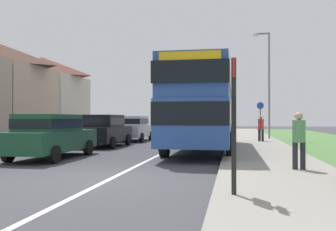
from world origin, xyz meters
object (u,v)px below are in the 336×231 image
at_px(parked_car_dark_green, 51,134).
at_px(street_lamp_mid, 268,78).
at_px(bus_stop_sign, 234,116).
at_px(parked_car_silver, 133,127).
at_px(double_decker_bus, 203,104).
at_px(parked_car_black, 104,129).
at_px(pedestrian_walking_away, 261,127).
at_px(cycle_route_sign, 260,119).
at_px(pedestrian_at_stop, 299,138).

relative_size(parked_car_dark_green, street_lamp_mid, 0.62).
bearing_deg(bus_stop_sign, parked_car_silver, 111.82).
height_order(double_decker_bus, parked_car_black, double_decker_bus).
bearing_deg(pedestrian_walking_away, bus_stop_sign, -95.89).
bearing_deg(double_decker_bus, cycle_route_sign, 66.63).
bearing_deg(pedestrian_at_stop, bus_stop_sign, -116.02).
height_order(pedestrian_walking_away, street_lamp_mid, street_lamp_mid).
height_order(cycle_route_sign, street_lamp_mid, street_lamp_mid).
height_order(parked_car_dark_green, parked_car_silver, parked_car_dark_green).
xyz_separation_m(parked_car_dark_green, street_lamp_mid, (8.97, 12.91, 3.30)).
xyz_separation_m(parked_car_black, pedestrian_walking_away, (8.33, 4.18, 0.05)).
distance_m(parked_car_dark_green, parked_car_silver, 10.50).
bearing_deg(pedestrian_at_stop, parked_car_black, 137.04).
height_order(bus_stop_sign, street_lamp_mid, street_lamp_mid).
xyz_separation_m(parked_car_black, street_lamp_mid, (8.99, 7.25, 3.28)).
xyz_separation_m(double_decker_bus, parked_car_black, (-5.34, 1.52, -1.22)).
bearing_deg(double_decker_bus, pedestrian_walking_away, 62.32).
bearing_deg(parked_car_black, parked_car_dark_green, -89.75).
bearing_deg(pedestrian_at_stop, parked_car_dark_green, 165.31).
xyz_separation_m(parked_car_black, parked_car_silver, (0.21, 4.84, -0.02)).
height_order(parked_car_black, street_lamp_mid, street_lamp_mid).
xyz_separation_m(parked_car_black, bus_stop_sign, (6.72, -11.41, 0.62)).
bearing_deg(double_decker_bus, parked_car_silver, 128.86).
height_order(double_decker_bus, pedestrian_at_stop, double_decker_bus).
xyz_separation_m(bus_stop_sign, cycle_route_sign, (1.67, 16.96, -0.11)).
relative_size(pedestrian_walking_away, bus_stop_sign, 0.64).
distance_m(cycle_route_sign, street_lamp_mid, 3.32).
distance_m(bus_stop_sign, cycle_route_sign, 17.04).
bearing_deg(parked_car_black, parked_car_silver, 87.55).
height_order(double_decker_bus, pedestrian_walking_away, double_decker_bus).
height_order(parked_car_dark_green, pedestrian_at_stop, pedestrian_at_stop).
distance_m(parked_car_black, parked_car_silver, 4.85).
bearing_deg(parked_car_black, pedestrian_at_stop, -42.96).
bearing_deg(bus_stop_sign, pedestrian_at_stop, 63.98).
relative_size(double_decker_bus, pedestrian_at_stop, 6.22).
bearing_deg(pedestrian_at_stop, double_decker_bus, 116.13).
bearing_deg(cycle_route_sign, pedestrian_at_stop, -89.74).
xyz_separation_m(parked_car_dark_green, parked_car_black, (-0.02, 5.66, 0.02)).
xyz_separation_m(pedestrian_at_stop, pedestrian_walking_away, (-0.12, 12.05, 0.00)).
bearing_deg(pedestrian_at_stop, cycle_route_sign, 90.26).
height_order(bus_stop_sign, cycle_route_sign, bus_stop_sign).
height_order(double_decker_bus, parked_car_silver, double_decker_bus).
bearing_deg(parked_car_silver, pedestrian_walking_away, -4.65).
height_order(pedestrian_walking_away, bus_stop_sign, bus_stop_sign).
bearing_deg(pedestrian_at_stop, pedestrian_walking_away, 90.58).
bearing_deg(parked_car_dark_green, cycle_route_sign, 53.26).
bearing_deg(parked_car_silver, parked_car_dark_green, -91.00).
bearing_deg(parked_car_silver, pedestrian_at_stop, -57.04).
distance_m(pedestrian_walking_away, street_lamp_mid, 4.51).
height_order(pedestrian_at_stop, pedestrian_walking_away, same).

